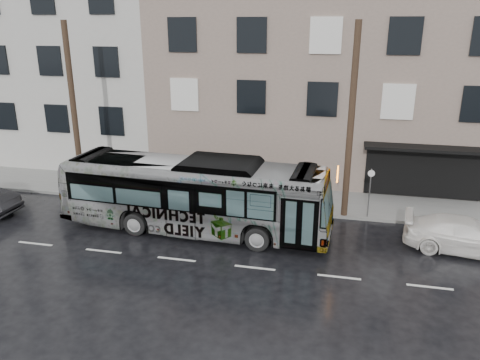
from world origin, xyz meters
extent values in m
plane|color=black|center=(0.00, 0.00, 0.00)|extent=(120.00, 120.00, 0.00)
cube|color=gray|center=(0.00, 4.90, 0.07)|extent=(90.00, 3.60, 0.15)
cube|color=gray|center=(5.00, 12.70, 5.50)|extent=(20.00, 12.00, 11.00)
cube|color=#BCBAB1|center=(-18.00, 14.20, 8.00)|extent=(26.00, 15.00, 16.00)
cylinder|color=#3D2D1E|center=(6.50, 3.30, 4.65)|extent=(0.30, 0.30, 9.00)
cylinder|color=#3D2D1E|center=(-7.50, 3.30, 4.65)|extent=(0.30, 0.30, 9.00)
cylinder|color=slate|center=(7.60, 3.30, 1.35)|extent=(0.06, 0.06, 2.40)
imported|color=#B2B2B2|center=(-0.13, 0.39, 1.70)|extent=(12.36, 3.53, 3.40)
imported|color=white|center=(11.40, 0.75, 0.71)|extent=(5.09, 2.61, 1.41)
camera|label=1|loc=(6.13, -18.30, 9.00)|focal=35.00mm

